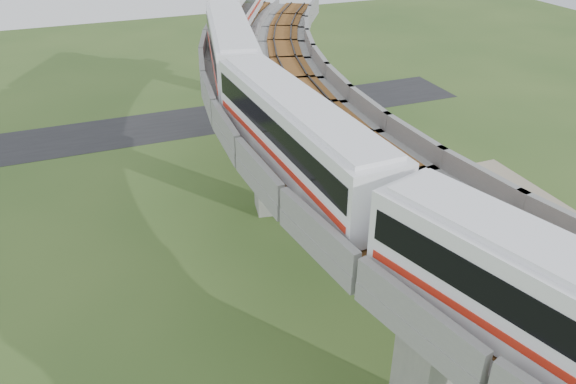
% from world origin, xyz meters
% --- Properties ---
extents(ground, '(160.00, 160.00, 0.00)m').
position_xyz_m(ground, '(0.00, 0.00, 0.00)').
color(ground, '#355321').
rests_on(ground, ground).
extents(dirt_lot, '(18.00, 26.00, 0.04)m').
position_xyz_m(dirt_lot, '(14.00, -2.00, 0.02)').
color(dirt_lot, gray).
rests_on(dirt_lot, ground).
extents(asphalt_road, '(60.00, 8.00, 0.03)m').
position_xyz_m(asphalt_road, '(0.00, 30.00, 0.01)').
color(asphalt_road, '#232326').
rests_on(asphalt_road, ground).
extents(viaduct, '(19.58, 73.98, 11.40)m').
position_xyz_m(viaduct, '(3.84, 0.00, 9.05)').
color(viaduct, '#99968E').
rests_on(viaduct, ground).
extents(metro_train, '(12.67, 61.16, 3.64)m').
position_xyz_m(metro_train, '(0.50, 4.30, 12.31)').
color(metro_train, white).
rests_on(metro_train, ground).
extents(fence, '(3.87, 38.73, 1.50)m').
position_xyz_m(fence, '(9.75, 0.00, 0.75)').
color(fence, '#2D382D').
rests_on(fence, ground).
extents(tree_0, '(2.78, 2.78, 2.93)m').
position_xyz_m(tree_0, '(11.08, 20.84, 1.74)').
color(tree_0, '#382314').
rests_on(tree_0, ground).
extents(tree_1, '(2.95, 2.95, 3.38)m').
position_xyz_m(tree_1, '(10.55, 19.14, 2.12)').
color(tree_1, '#382314').
rests_on(tree_1, ground).
extents(tree_2, '(2.94, 2.94, 3.55)m').
position_xyz_m(tree_2, '(8.61, 14.04, 2.29)').
color(tree_2, '#382314').
rests_on(tree_2, ground).
extents(tree_3, '(2.25, 2.25, 2.76)m').
position_xyz_m(tree_3, '(6.70, 7.72, 1.80)').
color(tree_3, '#382314').
rests_on(tree_3, ground).
extents(tree_4, '(1.97, 1.97, 2.49)m').
position_xyz_m(tree_4, '(7.21, 2.31, 1.65)').
color(tree_4, '#382314').
rests_on(tree_4, ground).
extents(tree_5, '(2.91, 2.91, 3.12)m').
position_xyz_m(tree_5, '(7.02, -5.33, 1.88)').
color(tree_5, '#382314').
rests_on(tree_5, ground).
extents(tree_6, '(2.67, 2.67, 2.98)m').
position_xyz_m(tree_6, '(7.76, -10.78, 1.85)').
color(tree_6, '#382314').
rests_on(tree_6, ground).
extents(car_red, '(3.25, 2.98, 1.08)m').
position_xyz_m(car_red, '(16.77, -3.39, 0.58)').
color(car_red, '#9F160E').
rests_on(car_red, dirt_lot).
extents(car_dark, '(4.37, 1.81, 1.26)m').
position_xyz_m(car_dark, '(13.16, -0.63, 0.67)').
color(car_dark, black).
rests_on(car_dark, dirt_lot).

